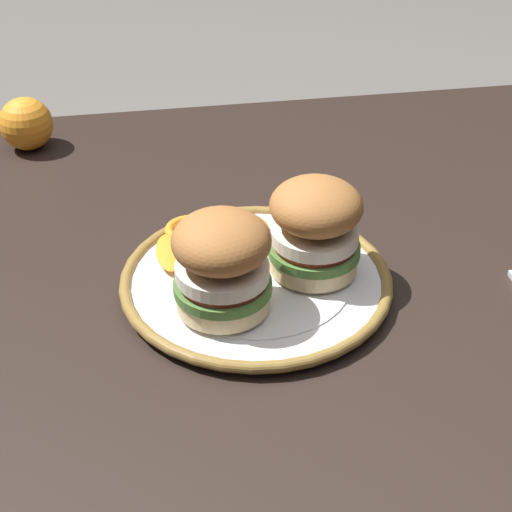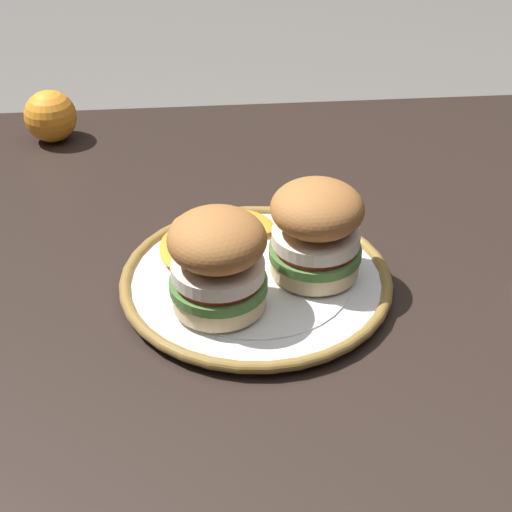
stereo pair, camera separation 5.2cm
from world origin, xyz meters
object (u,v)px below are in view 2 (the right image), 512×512
Objects in this scene: dinner_plate at (256,280)px; whole_orange at (50,116)px; sandwich_half_left at (316,229)px; dining_table at (270,326)px; sandwich_half_right at (218,260)px.

whole_orange reaches higher than dinner_plate.
dinner_plate is at bearing 1.15° from sandwich_half_left.
sandwich_half_right reaches higher than dining_table.
sandwich_half_right is 1.79× the size of whole_orange.
sandwich_half_right is at bearing 59.26° from dining_table.
sandwich_half_right is 0.47m from whole_orange.
sandwich_half_right is at bearing 48.37° from dinner_plate.
sandwich_half_right is (0.10, 0.05, 0.00)m from sandwich_half_left.
dining_table is 0.21m from sandwich_half_right.
dining_table is 0.13m from dinner_plate.
dining_table is 20.63× the size of whole_orange.
sandwich_half_left reaches higher than dining_table.
dinner_plate is 0.08m from sandwich_half_left.
sandwich_half_left is at bearing 123.34° from dining_table.
dining_table is at bearing 131.28° from whole_orange.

